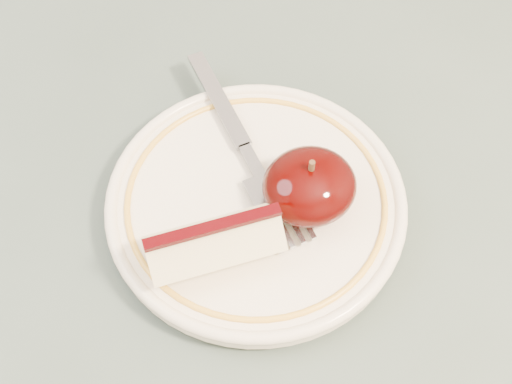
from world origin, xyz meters
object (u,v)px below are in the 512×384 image
object	(u,v)px
plate	(256,203)
table	(215,330)
apple_half	(309,186)
fork	(245,148)

from	to	relation	value
plate	table	bearing A→B (deg)	-140.88
apple_half	fork	world-z (taller)	apple_half
table	apple_half	distance (m)	0.15
table	fork	size ratio (longest dim) A/B	4.89
plate	apple_half	bearing A→B (deg)	-21.96
apple_half	table	bearing A→B (deg)	-162.43
table	fork	xyz separation A→B (m)	(0.05, 0.08, 0.11)
table	plate	world-z (taller)	plate
table	plate	xyz separation A→B (m)	(0.05, 0.04, 0.10)
plate	apple_half	distance (m)	0.04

